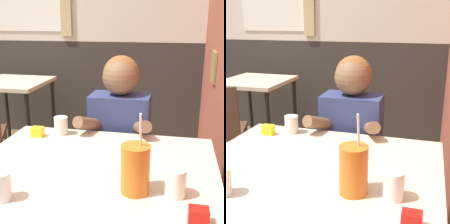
% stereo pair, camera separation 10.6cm
% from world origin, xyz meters
% --- Properties ---
extents(back_wall, '(5.49, 0.09, 2.70)m').
position_xyz_m(back_wall, '(-0.01, 2.73, 1.36)').
color(back_wall, beige).
rests_on(back_wall, ground_plane).
extents(main_table, '(1.01, 0.88, 0.76)m').
position_xyz_m(main_table, '(0.66, 0.43, 0.69)').
color(main_table, beige).
rests_on(main_table, ground_plane).
extents(background_table, '(0.64, 0.67, 0.76)m').
position_xyz_m(background_table, '(-0.59, 2.08, 0.65)').
color(background_table, beige).
rests_on(background_table, ground_plane).
extents(person_seated, '(0.42, 0.40, 1.15)m').
position_xyz_m(person_seated, '(0.67, 1.02, 0.60)').
color(person_seated, navy).
rests_on(person_seated, ground_plane).
extents(cocktail_pitcher, '(0.10, 0.10, 0.29)m').
position_xyz_m(cocktail_pitcher, '(0.86, 0.30, 0.84)').
color(cocktail_pitcher, '#C6661E').
rests_on(cocktail_pitcher, main_table).
extents(glass_center, '(0.07, 0.07, 0.10)m').
position_xyz_m(glass_center, '(1.00, 0.30, 0.81)').
color(glass_center, silver).
rests_on(glass_center, main_table).
extents(glass_far_side, '(0.07, 0.07, 0.09)m').
position_xyz_m(glass_far_side, '(0.40, 0.79, 0.80)').
color(glass_far_side, silver).
rests_on(glass_far_side, main_table).
extents(condiment_ketchup, '(0.06, 0.04, 0.05)m').
position_xyz_m(condiment_ketchup, '(1.07, 0.16, 0.78)').
color(condiment_ketchup, '#B7140F').
rests_on(condiment_ketchup, main_table).
extents(condiment_mustard, '(0.06, 0.04, 0.05)m').
position_xyz_m(condiment_mustard, '(0.29, 0.73, 0.78)').
color(condiment_mustard, yellow).
rests_on(condiment_mustard, main_table).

